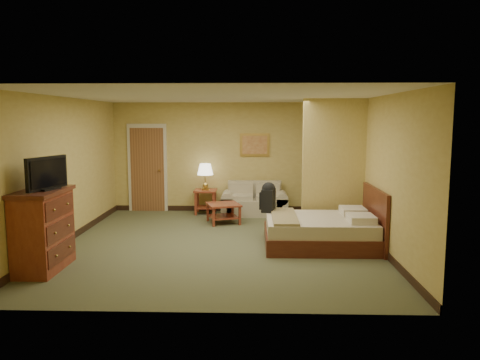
{
  "coord_description": "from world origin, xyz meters",
  "views": [
    {
      "loc": [
        0.61,
        -8.13,
        2.22
      ],
      "look_at": [
        0.35,
        0.6,
        1.07
      ],
      "focal_mm": 35.0,
      "sensor_mm": 36.0,
      "label": 1
    }
  ],
  "objects_px": {
    "dresser": "(43,230)",
    "coffee_table": "(223,209)",
    "loveseat": "(254,204)",
    "bed": "(323,230)"
  },
  "relations": [
    {
      "from": "dresser",
      "to": "loveseat",
      "type": "bearing_deg",
      "value": 52.9
    },
    {
      "from": "loveseat",
      "to": "bed",
      "type": "bearing_deg",
      "value": -65.85
    },
    {
      "from": "loveseat",
      "to": "bed",
      "type": "relative_size",
      "value": 0.79
    },
    {
      "from": "dresser",
      "to": "coffee_table",
      "type": "bearing_deg",
      "value": 52.66
    },
    {
      "from": "bed",
      "to": "loveseat",
      "type": "bearing_deg",
      "value": 114.15
    },
    {
      "from": "loveseat",
      "to": "bed",
      "type": "height_order",
      "value": "bed"
    },
    {
      "from": "coffee_table",
      "to": "bed",
      "type": "distance_m",
      "value": 2.57
    },
    {
      "from": "loveseat",
      "to": "coffee_table",
      "type": "distance_m",
      "value": 1.12
    },
    {
      "from": "loveseat",
      "to": "dresser",
      "type": "relative_size",
      "value": 1.27
    },
    {
      "from": "bed",
      "to": "dresser",
      "type": "bearing_deg",
      "value": -161.7
    }
  ]
}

